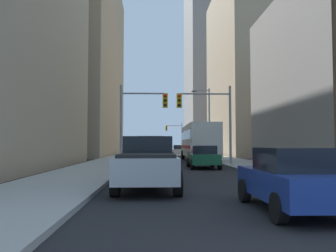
% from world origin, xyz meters
% --- Properties ---
extents(sidewalk_left, '(3.81, 160.00, 0.15)m').
position_xyz_m(sidewalk_left, '(-5.39, 50.00, 0.07)').
color(sidewalk_left, '#9E9E99').
rests_on(sidewalk_left, ground).
extents(sidewalk_right, '(3.81, 160.00, 0.15)m').
position_xyz_m(sidewalk_right, '(5.39, 50.00, 0.07)').
color(sidewalk_right, '#9E9E99').
rests_on(sidewalk_right, ground).
extents(city_bus, '(2.67, 11.53, 3.40)m').
position_xyz_m(city_bus, '(2.63, 30.81, 1.93)').
color(city_bus, silver).
rests_on(city_bus, ground).
extents(pickup_truck_silver, '(2.20, 5.42, 1.90)m').
position_xyz_m(pickup_truck_silver, '(-1.89, 10.32, 0.93)').
color(pickup_truck_silver, '#B7BABF').
rests_on(pickup_truck_silver, ground).
extents(cargo_van_beige, '(2.16, 5.27, 2.26)m').
position_xyz_m(cargo_van_beige, '(-1.84, 27.20, 1.29)').
color(cargo_van_beige, '#C6B793').
rests_on(cargo_van_beige, ground).
extents(sedan_blue, '(1.95, 4.23, 1.52)m').
position_xyz_m(sedan_blue, '(1.71, 5.92, 0.77)').
color(sedan_blue, navy).
rests_on(sedan_blue, ground).
extents(sedan_maroon, '(1.95, 4.26, 1.52)m').
position_xyz_m(sedan_maroon, '(-1.89, 15.95, 0.77)').
color(sedan_maroon, maroon).
rests_on(sedan_maroon, ground).
extents(sedan_green, '(1.95, 4.25, 1.52)m').
position_xyz_m(sedan_green, '(1.67, 21.11, 0.77)').
color(sedan_green, '#195938').
rests_on(sedan_green, ground).
extents(sedan_white, '(1.95, 4.22, 1.52)m').
position_xyz_m(sedan_white, '(1.82, 45.36, 0.77)').
color(sedan_white, white).
rests_on(sedan_white, ground).
extents(sedan_red, '(1.95, 4.21, 1.52)m').
position_xyz_m(sedan_red, '(-1.62, 49.94, 0.77)').
color(sedan_red, maroon).
rests_on(sedan_red, ground).
extents(traffic_signal_near_left, '(3.56, 0.44, 6.00)m').
position_xyz_m(traffic_signal_near_left, '(-2.58, 23.61, 4.03)').
color(traffic_signal_near_left, gray).
rests_on(traffic_signal_near_left, ground).
extents(traffic_signal_near_right, '(4.12, 0.44, 6.00)m').
position_xyz_m(traffic_signal_near_right, '(2.32, 23.61, 4.06)').
color(traffic_signal_near_right, gray).
rests_on(traffic_signal_near_right, ground).
extents(traffic_signal_far_right, '(3.42, 0.44, 6.00)m').
position_xyz_m(traffic_signal_far_right, '(2.65, 68.27, 4.02)').
color(traffic_signal_far_right, gray).
rests_on(traffic_signal_far_right, ground).
extents(utility_pole_right, '(2.20, 0.28, 10.37)m').
position_xyz_m(utility_pole_right, '(5.77, 11.42, 5.47)').
color(utility_pole_right, brown).
rests_on(utility_pole_right, ground).
extents(street_lamp_right, '(1.96, 0.32, 7.50)m').
position_xyz_m(street_lamp_right, '(3.90, 34.10, 4.49)').
color(street_lamp_right, gray).
rests_on(street_lamp_right, ground).
extents(building_left_mid_office, '(23.68, 29.38, 28.09)m').
position_xyz_m(building_left_mid_office, '(-19.36, 50.72, 14.05)').
color(building_left_mid_office, tan).
rests_on(building_left_mid_office, ground).
extents(building_right_mid_block, '(14.43, 21.51, 25.30)m').
position_xyz_m(building_right_mid_block, '(15.01, 48.34, 12.65)').
color(building_right_mid_block, tan).
rests_on(building_right_mid_block, ground).
extents(building_right_far_highrise, '(25.66, 24.87, 53.34)m').
position_xyz_m(building_right_far_highrise, '(20.65, 93.52, 26.67)').
color(building_right_far_highrise, gray).
rests_on(building_right_far_highrise, ground).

